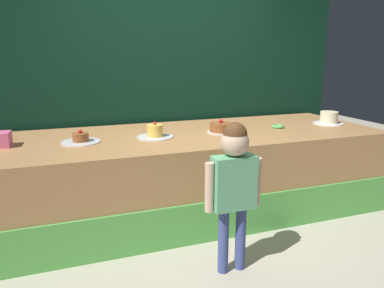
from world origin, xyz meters
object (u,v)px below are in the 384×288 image
(cake_far_left, at_px, (81,139))
(cake_center_right, at_px, (221,128))
(cake_far_right, at_px, (329,118))
(child_figure, at_px, (234,178))
(donut, at_px, (278,126))
(cake_center_left, at_px, (155,132))

(cake_far_left, bearing_deg, cake_center_right, -1.35)
(cake_center_right, relative_size, cake_far_right, 0.81)
(child_figure, bearing_deg, cake_far_left, 131.74)
(donut, distance_m, cake_far_right, 0.68)
(child_figure, relative_size, cake_far_left, 3.31)
(cake_center_right, bearing_deg, cake_far_left, 178.65)
(cake_far_left, relative_size, cake_far_right, 1.01)
(child_figure, relative_size, cake_center_left, 3.29)
(cake_far_left, distance_m, cake_center_left, 0.68)
(cake_center_left, height_order, cake_far_right, cake_center_left)
(cake_center_right, xyz_separation_m, cake_far_right, (1.36, 0.02, 0.01))
(cake_far_left, relative_size, cake_center_right, 1.25)
(cake_far_right, bearing_deg, cake_far_left, 179.84)
(cake_center_left, distance_m, cake_center_right, 0.68)
(donut, distance_m, cake_far_left, 2.05)
(donut, xyz_separation_m, cake_center_left, (-1.36, 0.00, 0.03))
(child_figure, bearing_deg, cake_center_right, 70.63)
(donut, bearing_deg, child_figure, -134.40)
(child_figure, height_order, cake_center_left, child_figure)
(donut, bearing_deg, cake_center_left, 179.97)
(cake_center_left, xyz_separation_m, cake_far_right, (2.05, 0.02, 0.01))
(donut, relative_size, cake_center_right, 0.49)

